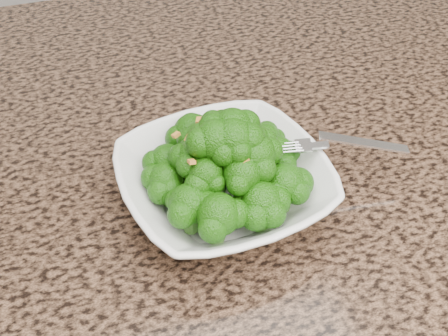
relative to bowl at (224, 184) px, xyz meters
name	(u,v)px	position (x,y,z in m)	size (l,w,h in m)	color
granite_counter	(176,198)	(-0.05, 0.04, -0.04)	(1.64, 1.04, 0.03)	brown
bowl	(224,184)	(0.00, 0.00, 0.00)	(0.22, 0.22, 0.05)	white
broccoli_pile	(224,137)	(0.00, 0.00, 0.07)	(0.19, 0.19, 0.08)	#1F620B
garlic_topping	(224,102)	(0.00, 0.00, 0.11)	(0.11, 0.11, 0.01)	gold
fork	(322,145)	(0.11, -0.01, 0.03)	(0.17, 0.03, 0.01)	silver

